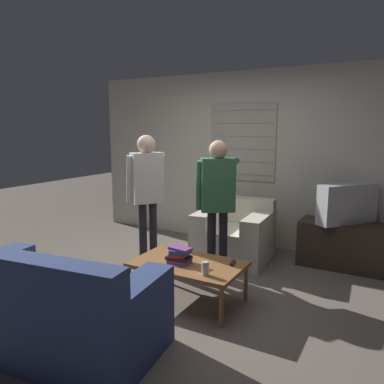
% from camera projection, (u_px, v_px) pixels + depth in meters
% --- Properties ---
extents(ground_plane, '(16.00, 16.00, 0.00)m').
position_uv_depth(ground_plane, '(176.00, 292.00, 4.02)').
color(ground_plane, '#665B51').
extents(wall_back, '(5.20, 0.08, 2.55)m').
position_uv_depth(wall_back, '(247.00, 159.00, 5.55)').
color(wall_back, '#BCB7A8').
rests_on(wall_back, ground_plane).
extents(couch_blue, '(1.78, 1.07, 0.87)m').
position_uv_depth(couch_blue, '(50.00, 310.00, 2.92)').
color(couch_blue, navy).
rests_on(couch_blue, ground_plane).
extents(armchair_beige, '(0.97, 0.90, 0.79)m').
position_uv_depth(armchair_beige, '(234.00, 235.00, 5.00)').
color(armchair_beige, beige).
rests_on(armchair_beige, ground_plane).
extents(coffee_table, '(1.09, 0.67, 0.41)m').
position_uv_depth(coffee_table, '(188.00, 266.00, 3.73)').
color(coffee_table, brown).
rests_on(coffee_table, ground_plane).
extents(tv_stand, '(1.08, 0.49, 0.57)m').
position_uv_depth(tv_stand, '(344.00, 245.00, 4.69)').
color(tv_stand, '#33281E').
rests_on(tv_stand, ground_plane).
extents(tv, '(0.65, 0.74, 0.49)m').
position_uv_depth(tv, '(347.00, 204.00, 4.61)').
color(tv, '#B2B2B7').
rests_on(tv, tv_stand).
extents(person_left_standing, '(0.56, 0.75, 1.65)m').
position_uv_depth(person_left_standing, '(147.00, 184.00, 4.62)').
color(person_left_standing, black).
rests_on(person_left_standing, ground_plane).
extents(person_right_standing, '(0.48, 0.80, 1.60)m').
position_uv_depth(person_right_standing, '(218.00, 193.00, 4.23)').
color(person_right_standing, black).
rests_on(person_right_standing, ground_plane).
extents(book_stack, '(0.25, 0.19, 0.16)m').
position_uv_depth(book_stack, '(179.00, 255.00, 3.70)').
color(book_stack, '#75387F').
rests_on(book_stack, coffee_table).
extents(soda_can, '(0.07, 0.07, 0.13)m').
position_uv_depth(soda_can, '(205.00, 268.00, 3.40)').
color(soda_can, silver).
rests_on(soda_can, coffee_table).
extents(spare_remote, '(0.07, 0.14, 0.02)m').
position_uv_depth(spare_remote, '(233.00, 263.00, 3.68)').
color(spare_remote, black).
rests_on(spare_remote, coffee_table).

